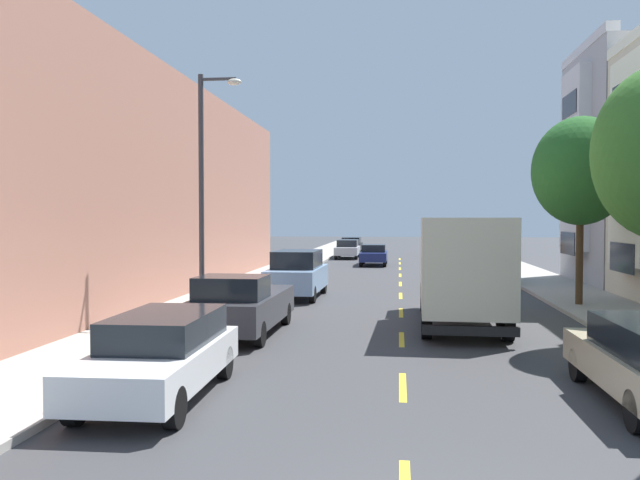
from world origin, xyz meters
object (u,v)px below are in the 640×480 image
at_px(parked_suv_orange, 450,245).
at_px(parked_pickup_charcoal, 241,305).
at_px(parked_suv_sky, 297,274).
at_px(street_lamp, 206,179).
at_px(delivery_box_truck, 461,264).
at_px(parked_wagon_black, 351,245).
at_px(street_tree_third, 581,171).
at_px(parked_hatchback_forest, 489,269).
at_px(parked_wagon_silver, 348,248).
at_px(parked_wagon_white, 161,353).
at_px(moving_navy_sedan, 374,254).

xyz_separation_m(parked_suv_orange, parked_pickup_charcoal, (-8.67, -38.86, -0.16)).
bearing_deg(parked_suv_sky, street_lamp, -104.18).
xyz_separation_m(delivery_box_truck, parked_suv_sky, (-6.00, 6.37, -0.88)).
bearing_deg(parked_suv_sky, parked_wagon_black, 90.36).
height_order(street_lamp, parked_suv_orange, street_lamp).
height_order(street_tree_third, parked_hatchback_forest, street_tree_third).
relative_size(parked_hatchback_forest, parked_wagon_black, 0.85).
distance_m(parked_pickup_charcoal, parked_wagon_silver, 35.42).
relative_size(street_lamp, parked_wagon_silver, 1.59).
height_order(street_lamp, parked_pickup_charcoal, street_lamp).
xyz_separation_m(parked_wagon_black, parked_wagon_white, (0.06, -49.12, 0.00)).
bearing_deg(street_lamp, street_tree_third, 22.27).
bearing_deg(moving_navy_sedan, street_lamp, -99.11).
xyz_separation_m(parked_wagon_black, moving_navy_sedan, (2.61, -14.96, -0.05)).
height_order(parked_suv_orange, parked_wagon_black, parked_suv_orange).
bearing_deg(moving_navy_sedan, parked_wagon_black, 99.91).
bearing_deg(parked_wagon_silver, delivery_box_truck, -79.71).
distance_m(delivery_box_truck, moving_navy_sedan, 25.65).
relative_size(street_lamp, parked_wagon_black, 1.59).
xyz_separation_m(delivery_box_truck, parked_suv_orange, (2.44, 36.49, -0.88)).
xyz_separation_m(street_tree_third, parked_suv_sky, (-10.60, 1.89, -3.95)).
distance_m(delivery_box_truck, parked_suv_sky, 8.79).
distance_m(parked_hatchback_forest, parked_pickup_charcoal, 17.64).
height_order(parked_suv_sky, moving_navy_sedan, parked_suv_sky).
bearing_deg(parked_wagon_black, parked_suv_orange, -23.94).
height_order(street_lamp, moving_navy_sedan, street_lamp).
bearing_deg(parked_hatchback_forest, parked_wagon_silver, 112.99).
relative_size(parked_wagon_white, moving_navy_sedan, 1.05).
bearing_deg(moving_navy_sedan, parked_suv_orange, 61.50).
bearing_deg(parked_wagon_white, parked_pickup_charcoal, 90.72).
distance_m(parked_suv_orange, parked_pickup_charcoal, 39.82).
bearing_deg(street_lamp, parked_hatchback_forest, 52.71).
distance_m(parked_suv_orange, parked_suv_sky, 31.28).
height_order(parked_hatchback_forest, parked_wagon_black, same).
xyz_separation_m(parked_suv_orange, moving_navy_sedan, (-6.04, -11.12, -0.24)).
relative_size(parked_suv_sky, moving_navy_sedan, 1.07).
bearing_deg(moving_navy_sedan, parked_wagon_silver, 107.39).
distance_m(street_lamp, parked_suv_sky, 7.96).
height_order(parked_hatchback_forest, moving_navy_sedan, parked_hatchback_forest).
bearing_deg(delivery_box_truck, parked_pickup_charcoal, -159.09).
height_order(parked_suv_orange, parked_wagon_silver, parked_suv_orange).
bearing_deg(parked_wagon_white, parked_hatchback_forest, 68.22).
xyz_separation_m(street_tree_third, parked_hatchback_forest, (-2.07, 8.45, -4.18)).
relative_size(parked_suv_orange, parked_suv_sky, 1.00).
bearing_deg(parked_suv_orange, delivery_box_truck, -93.83).
xyz_separation_m(street_lamp, delivery_box_truck, (7.75, 0.58, -2.57)).
height_order(parked_hatchback_forest, parked_wagon_white, same).
height_order(street_lamp, delivery_box_truck, street_lamp).
distance_m(parked_wagon_black, parked_wagon_silver, 7.29).
relative_size(street_lamp, parked_pickup_charcoal, 1.41).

